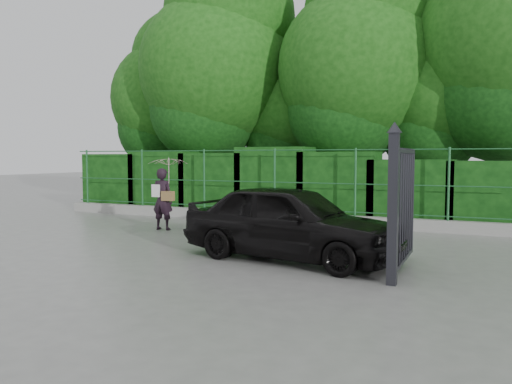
% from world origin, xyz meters
% --- Properties ---
extents(ground, '(80.00, 80.00, 0.00)m').
position_xyz_m(ground, '(0.00, 0.00, 0.00)').
color(ground, gray).
extents(kerb, '(14.00, 0.25, 0.30)m').
position_xyz_m(kerb, '(0.00, 4.50, 0.15)').
color(kerb, '#9E9E99').
rests_on(kerb, ground).
extents(fence, '(14.13, 0.06, 1.80)m').
position_xyz_m(fence, '(0.22, 4.50, 1.20)').
color(fence, '#1F5A2D').
rests_on(fence, kerb).
extents(hedge, '(14.20, 1.20, 2.16)m').
position_xyz_m(hedge, '(-0.16, 5.50, 0.98)').
color(hedge, black).
rests_on(hedge, ground).
extents(trees, '(17.10, 6.15, 8.08)m').
position_xyz_m(trees, '(1.14, 7.74, 4.62)').
color(trees, black).
rests_on(trees, ground).
extents(gate, '(0.22, 2.33, 2.36)m').
position_xyz_m(gate, '(4.60, -0.72, 1.19)').
color(gate, '#24242A').
rests_on(gate, ground).
extents(woman, '(1.00, 1.02, 1.87)m').
position_xyz_m(woman, '(-1.56, 2.05, 1.24)').
color(woman, black).
rests_on(woman, ground).
extents(car, '(4.28, 2.30, 1.38)m').
position_xyz_m(car, '(2.62, -0.12, 0.69)').
color(car, black).
rests_on(car, ground).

